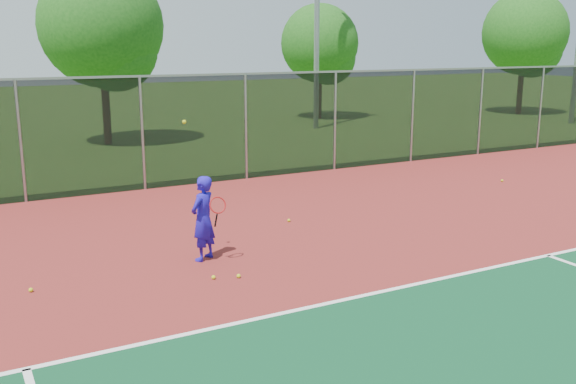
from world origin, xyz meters
name	(u,v)px	position (x,y,z in m)	size (l,w,h in m)	color
court_apron	(511,294)	(0.00, 2.00, 0.01)	(30.00, 20.00, 0.02)	maroon
fence_back	(246,125)	(0.00, 12.00, 1.56)	(30.00, 0.06, 3.03)	black
tennis_player	(203,218)	(-3.66, 5.80, 0.80)	(0.67, 0.73, 2.54)	#1E13B5
practice_ball_0	(502,181)	(6.20, 8.15, 0.06)	(0.07, 0.07, 0.07)	#BEC717
practice_ball_2	(239,276)	(-3.50, 4.64, 0.06)	(0.07, 0.07, 0.07)	#BEC717
practice_ball_3	(31,290)	(-6.64, 5.61, 0.06)	(0.07, 0.07, 0.07)	#BEC717
practice_ball_5	(214,277)	(-3.89, 4.78, 0.06)	(0.07, 0.07, 0.07)	#BEC717
practice_ball_6	(289,220)	(-1.12, 7.30, 0.06)	(0.07, 0.07, 0.07)	#BEC717
tree_back_left	(104,31)	(-1.92, 20.57, 4.30)	(4.66, 4.66, 6.85)	#362313
tree_back_mid	(322,47)	(9.90, 24.31, 3.68)	(4.00, 4.00, 5.87)	#362313
tree_back_right	(527,37)	(20.97, 20.99, 4.22)	(4.58, 4.58, 6.73)	#362313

